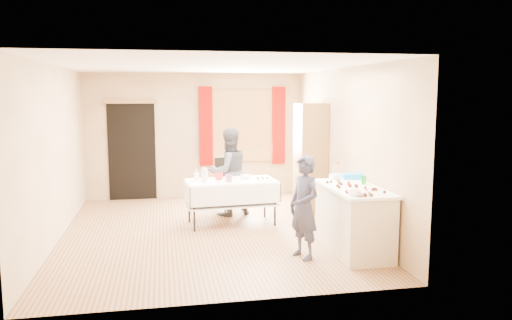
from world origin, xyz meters
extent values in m
cube|color=#9E7047|center=(0.00, 0.00, -0.01)|extent=(4.50, 5.50, 0.02)
cube|color=white|center=(0.00, 0.00, 2.61)|extent=(4.50, 5.50, 0.02)
cube|color=tan|center=(0.00, 2.76, 1.30)|extent=(4.50, 0.02, 2.60)
cube|color=tan|center=(0.00, -2.76, 1.30)|extent=(4.50, 0.02, 2.60)
cube|color=tan|center=(-2.26, 0.00, 1.30)|extent=(0.02, 5.50, 2.60)
cube|color=tan|center=(2.26, 0.00, 1.30)|extent=(0.02, 5.50, 2.60)
cube|color=olive|center=(1.00, 2.72, 1.50)|extent=(1.32, 0.06, 1.52)
cube|color=white|center=(1.00, 2.71, 1.50)|extent=(1.20, 0.02, 1.40)
cube|color=#8B0700|center=(0.22, 2.67, 1.50)|extent=(0.28, 0.06, 1.65)
cube|color=#8B0700|center=(1.78, 2.67, 1.50)|extent=(0.28, 0.06, 1.65)
cube|color=black|center=(-1.30, 2.73, 1.00)|extent=(0.95, 0.04, 2.00)
cube|color=olive|center=(-1.30, 2.70, 2.02)|extent=(1.05, 0.06, 0.08)
cube|color=olive|center=(1.99, 1.02, 1.00)|extent=(0.50, 0.60, 2.01)
cube|color=beige|center=(1.89, -1.37, 0.43)|extent=(0.65, 1.42, 0.86)
cube|color=white|center=(1.89, -1.37, 0.89)|extent=(0.70, 1.48, 0.04)
cube|color=white|center=(0.43, 0.39, 0.73)|extent=(1.51, 0.84, 0.04)
cube|color=black|center=(0.54, 1.43, 0.44)|extent=(0.52, 0.52, 0.06)
cube|color=black|center=(0.48, 1.61, 0.70)|extent=(0.40, 0.17, 0.58)
imported|color=#272944|center=(1.14, -1.51, 0.69)|extent=(0.75, 0.70, 1.38)
imported|color=black|center=(0.48, 1.03, 0.79)|extent=(1.11, 1.04, 1.57)
cylinder|color=#139B1D|center=(2.10, -1.20, 0.97)|extent=(0.08, 0.08, 0.12)
imported|color=white|center=(1.71, -1.92, 0.94)|extent=(0.34, 0.34, 0.06)
cube|color=white|center=(1.84, -0.73, 0.95)|extent=(0.18, 0.15, 0.08)
cube|color=#0F91F4|center=(2.12, -0.74, 0.95)|extent=(0.32, 0.24, 0.08)
cylinder|color=silver|center=(-0.03, 0.27, 0.86)|extent=(0.11, 0.11, 0.22)
imported|color=red|center=(0.23, 0.45, 0.81)|extent=(0.22, 0.22, 0.12)
imported|color=red|center=(0.37, 0.22, 0.81)|extent=(0.15, 0.15, 0.12)
imported|color=white|center=(0.69, 0.53, 0.78)|extent=(0.23, 0.23, 0.06)
cube|color=white|center=(0.94, 0.29, 0.76)|extent=(0.31, 0.25, 0.02)
imported|color=white|center=(-0.14, 0.51, 0.84)|extent=(0.10, 0.10, 0.18)
sphere|color=#3F2314|center=(1.86, -1.30, 0.93)|extent=(0.04, 0.04, 0.04)
sphere|color=#3A1008|center=(1.76, -1.22, 0.93)|extent=(0.04, 0.04, 0.04)
sphere|color=#3A1008|center=(2.11, -1.18, 0.93)|extent=(0.04, 0.04, 0.04)
sphere|color=#3A1008|center=(2.11, -1.86, 0.93)|extent=(0.04, 0.04, 0.04)
sphere|color=#3A1008|center=(1.89, -1.15, 0.93)|extent=(0.04, 0.04, 0.04)
sphere|color=#3A1008|center=(1.68, -1.02, 0.93)|extent=(0.04, 0.04, 0.04)
sphere|color=#3F2314|center=(1.70, -1.77, 0.93)|extent=(0.04, 0.04, 0.04)
sphere|color=#3A1008|center=(2.07, -1.64, 0.93)|extent=(0.04, 0.04, 0.04)
sphere|color=#3A1008|center=(1.66, -1.34, 0.93)|extent=(0.04, 0.04, 0.04)
sphere|color=#3A1008|center=(1.81, -0.99, 0.93)|extent=(0.04, 0.04, 0.04)
sphere|color=#3A1008|center=(1.71, -1.92, 0.93)|extent=(0.04, 0.04, 0.04)
sphere|color=#3A1008|center=(1.86, -2.02, 0.93)|extent=(0.04, 0.04, 0.04)
sphere|color=#3F2314|center=(1.76, -1.87, 0.93)|extent=(0.04, 0.04, 0.04)
sphere|color=#3A1008|center=(1.92, -1.39, 0.93)|extent=(0.04, 0.04, 0.04)
sphere|color=#3A1008|center=(1.76, -1.15, 0.93)|extent=(0.04, 0.04, 0.04)
sphere|color=#3A1008|center=(1.81, -1.79, 0.93)|extent=(0.04, 0.04, 0.04)
sphere|color=#3A1008|center=(1.90, -1.41, 0.93)|extent=(0.04, 0.04, 0.04)
sphere|color=#3A1008|center=(1.82, -1.39, 0.93)|extent=(0.04, 0.04, 0.04)
sphere|color=#3F2314|center=(1.93, -1.71, 0.93)|extent=(0.04, 0.04, 0.04)
sphere|color=#3A1008|center=(1.79, -1.72, 0.93)|extent=(0.04, 0.04, 0.04)
sphere|color=#3A1008|center=(1.80, -1.70, 0.93)|extent=(0.04, 0.04, 0.04)
sphere|color=#3A1008|center=(1.81, -0.95, 0.93)|extent=(0.04, 0.04, 0.04)
sphere|color=#3A1008|center=(1.65, -1.44, 0.93)|extent=(0.04, 0.04, 0.04)
sphere|color=#3A1008|center=(1.92, -1.34, 0.93)|extent=(0.04, 0.04, 0.04)
sphere|color=#3F2314|center=(1.87, -1.92, 0.93)|extent=(0.04, 0.04, 0.04)
sphere|color=#3A1008|center=(2.07, -1.69, 0.93)|extent=(0.04, 0.04, 0.04)
sphere|color=#3A1008|center=(1.98, -1.55, 0.93)|extent=(0.04, 0.04, 0.04)
sphere|color=#3A1008|center=(2.02, -1.69, 0.93)|extent=(0.04, 0.04, 0.04)
sphere|color=#3A1008|center=(1.63, -1.76, 0.93)|extent=(0.04, 0.04, 0.04)
sphere|color=#3A1008|center=(1.84, -1.29, 0.93)|extent=(0.04, 0.04, 0.04)
sphere|color=#3F2314|center=(1.78, -1.03, 0.93)|extent=(0.04, 0.04, 0.04)
sphere|color=#3A1008|center=(1.78, -2.01, 0.93)|extent=(0.04, 0.04, 0.04)
sphere|color=#3A1008|center=(1.61, -1.05, 0.93)|extent=(0.04, 0.04, 0.04)
sphere|color=#3A1008|center=(1.64, -1.74, 0.93)|extent=(0.04, 0.04, 0.04)
camera|label=1|loc=(-0.70, -7.74, 2.19)|focal=35.00mm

